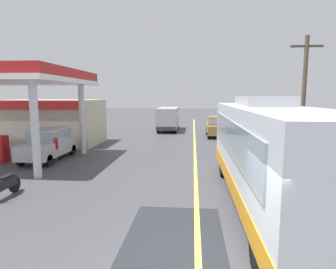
# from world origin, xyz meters

# --- Properties ---
(ground) EXTENTS (120.00, 120.00, 0.00)m
(ground) POSITION_xyz_m (0.00, 20.00, 0.00)
(ground) COLOR #424247
(lane_divider_stripe) EXTENTS (0.16, 50.00, 0.01)m
(lane_divider_stripe) POSITION_xyz_m (0.00, 15.00, 0.00)
(lane_divider_stripe) COLOR #D8CC4C
(lane_divider_stripe) RESTS_ON ground
(wet_puddle_patch) EXTENTS (2.57, 4.96, 0.01)m
(wet_puddle_patch) POSITION_xyz_m (-0.60, 1.30, 0.00)
(wet_puddle_patch) COLOR #26282D
(wet_puddle_patch) RESTS_ON ground
(coach_bus_main) EXTENTS (2.60, 11.04, 3.69)m
(coach_bus_main) POSITION_xyz_m (2.38, 4.37, 1.72)
(coach_bus_main) COLOR silver
(coach_bus_main) RESTS_ON ground
(gas_station_roadside) EXTENTS (9.10, 11.95, 5.10)m
(gas_station_roadside) POSITION_xyz_m (-10.86, 13.63, 2.63)
(gas_station_roadside) COLOR #B21E1E
(gas_station_roadside) RESTS_ON ground
(car_at_pump) EXTENTS (1.70, 4.20, 1.82)m
(car_at_pump) POSITION_xyz_m (-8.46, 10.31, 1.01)
(car_at_pump) COLOR #B2B2B7
(car_at_pump) RESTS_ON ground
(minibus_opposing_lane) EXTENTS (2.04, 6.13, 2.44)m
(minibus_opposing_lane) POSITION_xyz_m (-2.77, 24.92, 1.47)
(minibus_opposing_lane) COLOR #A5A5AD
(minibus_opposing_lane) RESTS_ON ground
(motorcycle_parked_forecourt) EXTENTS (0.55, 1.80, 0.92)m
(motorcycle_parked_forecourt) POSITION_xyz_m (-6.98, 4.19, 0.44)
(motorcycle_parked_forecourt) COLOR black
(motorcycle_parked_forecourt) RESTS_ON ground
(pedestrian_near_pump) EXTENTS (0.55, 0.22, 1.66)m
(pedestrian_near_pump) POSITION_xyz_m (-8.78, 10.49, 0.93)
(pedestrian_near_pump) COLOR #33333F
(pedestrian_near_pump) RESTS_ON ground
(pedestrian_by_shop) EXTENTS (0.55, 0.22, 1.66)m
(pedestrian_by_shop) POSITION_xyz_m (-7.79, 9.50, 0.93)
(pedestrian_by_shop) COLOR #33333F
(pedestrian_by_shop) RESTS_ON ground
(car_trailing_behind_bus) EXTENTS (1.70, 4.20, 1.82)m
(car_trailing_behind_bus) POSITION_xyz_m (1.98, 20.83, 1.01)
(car_trailing_behind_bus) COLOR olive
(car_trailing_behind_bus) RESTS_ON ground
(utility_pole_roadside) EXTENTS (1.80, 0.24, 7.10)m
(utility_pole_roadside) POSITION_xyz_m (6.27, 12.08, 3.73)
(utility_pole_roadside) COLOR brown
(utility_pole_roadside) RESTS_ON ground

